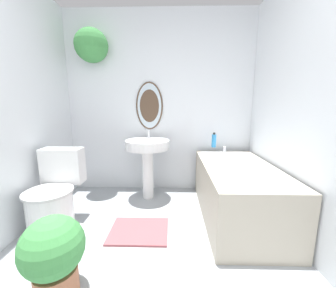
{
  "coord_description": "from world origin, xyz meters",
  "views": [
    {
      "loc": [
        0.18,
        -0.5,
        1.18
      ],
      "look_at": [
        0.13,
        1.45,
        0.82
      ],
      "focal_mm": 22.0,
      "sensor_mm": 36.0,
      "label": 1
    }
  ],
  "objects_px": {
    "pedestal_sink": "(148,153)",
    "potted_plant": "(54,253)",
    "toilet": "(54,198)",
    "shampoo_bottle": "(214,140)",
    "bathtub": "(237,190)"
  },
  "relations": [
    {
      "from": "pedestal_sink",
      "to": "potted_plant",
      "type": "distance_m",
      "value": 1.51
    },
    {
      "from": "toilet",
      "to": "bathtub",
      "type": "bearing_deg",
      "value": 7.9
    },
    {
      "from": "shampoo_bottle",
      "to": "potted_plant",
      "type": "xyz_separation_m",
      "value": [
        -1.26,
        -1.54,
        -0.44
      ]
    },
    {
      "from": "potted_plant",
      "to": "toilet",
      "type": "bearing_deg",
      "value": 119.56
    },
    {
      "from": "toilet",
      "to": "shampoo_bottle",
      "type": "height_order",
      "value": "shampoo_bottle"
    },
    {
      "from": "toilet",
      "to": "shampoo_bottle",
      "type": "relative_size",
      "value": 3.97
    },
    {
      "from": "pedestal_sink",
      "to": "bathtub",
      "type": "height_order",
      "value": "pedestal_sink"
    },
    {
      "from": "pedestal_sink",
      "to": "shampoo_bottle",
      "type": "bearing_deg",
      "value": 8.22
    },
    {
      "from": "shampoo_bottle",
      "to": "bathtub",
      "type": "bearing_deg",
      "value": -75.09
    },
    {
      "from": "bathtub",
      "to": "potted_plant",
      "type": "relative_size",
      "value": 2.69
    },
    {
      "from": "pedestal_sink",
      "to": "potted_plant",
      "type": "xyz_separation_m",
      "value": [
        -0.41,
        -1.42,
        -0.3
      ]
    },
    {
      "from": "shampoo_bottle",
      "to": "potted_plant",
      "type": "relative_size",
      "value": 0.36
    },
    {
      "from": "bathtub",
      "to": "shampoo_bottle",
      "type": "xyz_separation_m",
      "value": [
        -0.15,
        0.57,
        0.44
      ]
    },
    {
      "from": "shampoo_bottle",
      "to": "potted_plant",
      "type": "distance_m",
      "value": 2.04
    },
    {
      "from": "toilet",
      "to": "potted_plant",
      "type": "relative_size",
      "value": 1.43
    }
  ]
}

